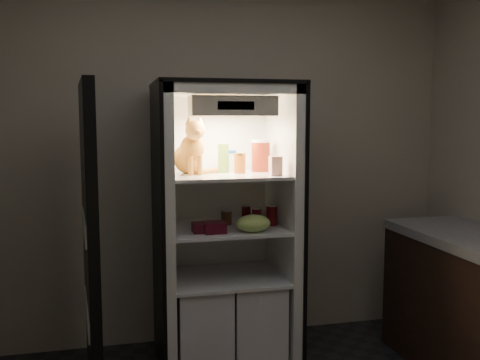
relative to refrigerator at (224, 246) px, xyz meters
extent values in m
plane|color=#B9AF9A|center=(0.00, 0.42, 0.56)|extent=(3.60, 0.00, 3.60)
cube|color=white|center=(0.00, 0.29, 0.13)|extent=(0.85, 0.06, 1.85)
cube|color=white|center=(-0.40, -0.03, 0.13)|extent=(0.06, 0.70, 1.85)
cube|color=white|center=(0.40, -0.03, 0.13)|extent=(0.06, 0.70, 1.85)
cube|color=white|center=(0.00, -0.03, 1.03)|extent=(0.85, 0.70, 0.06)
cube|color=white|center=(0.00, -0.03, -0.76)|extent=(0.85, 0.70, 0.06)
cube|color=black|center=(-0.44, -0.03, 0.13)|extent=(0.02, 0.72, 1.87)
cube|color=black|center=(0.44, -0.03, 0.13)|extent=(0.02, 0.72, 1.87)
cube|color=black|center=(0.00, -0.03, 1.07)|extent=(0.90, 0.72, 0.02)
cube|color=white|center=(0.00, -0.06, 0.49)|extent=(0.73, 0.62, 0.02)
cube|color=white|center=(0.00, -0.06, 0.14)|extent=(0.73, 0.62, 0.02)
cube|color=white|center=(-0.18, -0.06, -0.44)|extent=(0.34, 0.58, 0.48)
cube|color=white|center=(0.18, -0.06, -0.44)|extent=(0.34, 0.58, 0.48)
cube|color=white|center=(0.00, -0.06, -0.19)|extent=(0.73, 0.62, 0.02)
cube|color=beige|center=(0.00, -0.27, 0.93)|extent=(0.52, 0.18, 0.12)
cube|color=black|center=(0.00, -0.36, 0.93)|extent=(0.22, 0.01, 0.05)
cube|color=black|center=(-0.85, -0.32, 0.13)|extent=(0.12, 0.87, 1.85)
cube|color=white|center=(-0.85, -0.38, -0.24)|extent=(0.11, 0.64, 0.12)
cube|color=white|center=(-0.85, -0.38, 0.26)|extent=(0.11, 0.64, 0.12)
ellipsoid|color=orange|center=(-0.23, 0.03, 0.59)|extent=(0.22, 0.26, 0.20)
ellipsoid|color=orange|center=(-0.22, -0.07, 0.67)|extent=(0.17, 0.16, 0.17)
sphere|color=#C97227|center=(-0.21, -0.13, 0.78)|extent=(0.14, 0.14, 0.12)
sphere|color=#C97227|center=(-0.20, -0.18, 0.77)|extent=(0.06, 0.06, 0.05)
cone|color=#C97227|center=(-0.25, -0.12, 0.84)|extent=(0.06, 0.06, 0.06)
cone|color=#C97227|center=(-0.17, -0.11, 0.84)|extent=(0.06, 0.06, 0.06)
cylinder|color=orange|center=(-0.24, -0.13, 0.56)|extent=(0.03, 0.03, 0.12)
cylinder|color=orange|center=(-0.18, -0.12, 0.56)|extent=(0.03, 0.03, 0.12)
cylinder|color=orange|center=(-0.12, -0.04, 0.52)|extent=(0.20, 0.15, 0.03)
cylinder|color=#217B27|center=(0.00, 0.01, 0.59)|extent=(0.07, 0.07, 0.17)
cylinder|color=#217B27|center=(0.00, 0.01, 0.68)|extent=(0.07, 0.07, 0.02)
cylinder|color=white|center=(0.06, 0.12, 0.56)|extent=(0.10, 0.10, 0.12)
cylinder|color=#1956B2|center=(0.06, 0.12, 0.63)|extent=(0.10, 0.10, 0.02)
cylinder|color=maroon|center=(0.10, -0.06, 0.56)|extent=(0.07, 0.07, 0.12)
cylinder|color=#BE8632|center=(0.10, -0.06, 0.62)|extent=(0.07, 0.07, 0.01)
cylinder|color=maroon|center=(0.26, 0.02, 0.60)|extent=(0.12, 0.12, 0.20)
cylinder|color=white|center=(0.26, 0.02, 0.70)|extent=(0.13, 0.13, 0.02)
cube|color=white|center=(0.28, -0.26, 0.56)|extent=(0.07, 0.07, 0.12)
cylinder|color=black|center=(0.17, 0.05, 0.20)|extent=(0.06, 0.06, 0.11)
cylinder|color=#B2B2B2|center=(0.17, 0.05, 0.26)|extent=(0.06, 0.06, 0.00)
cylinder|color=black|center=(0.31, -0.09, 0.21)|extent=(0.07, 0.07, 0.13)
cylinder|color=#B2B2B2|center=(0.31, -0.09, 0.28)|extent=(0.07, 0.07, 0.00)
cylinder|color=black|center=(0.20, -0.08, 0.20)|extent=(0.06, 0.06, 0.11)
cylinder|color=#B2B2B2|center=(0.20, -0.08, 0.26)|extent=(0.06, 0.06, 0.00)
cylinder|color=#512D17|center=(0.02, 0.00, 0.19)|extent=(0.07, 0.07, 0.09)
cylinder|color=#B2B2B2|center=(0.02, 0.00, 0.24)|extent=(0.07, 0.07, 0.01)
ellipsoid|color=#99C25A|center=(0.13, -0.26, 0.20)|extent=(0.22, 0.16, 0.11)
cube|color=#530D1C|center=(-0.18, -0.20, 0.18)|extent=(0.12, 0.12, 0.06)
cube|color=#530D1C|center=(-0.11, -0.23, 0.18)|extent=(0.13, 0.13, 0.07)
camera|label=1|loc=(-0.73, -3.43, 0.85)|focal=40.00mm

